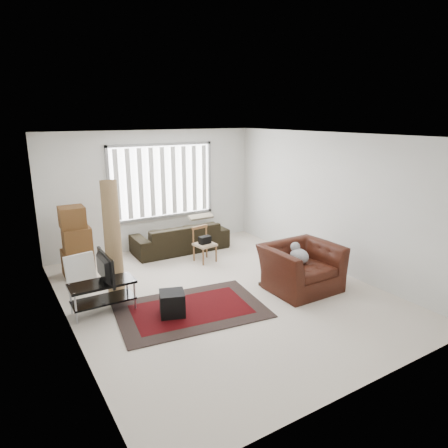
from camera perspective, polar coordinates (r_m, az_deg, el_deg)
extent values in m
plane|color=beige|center=(7.10, -0.34, -9.77)|extent=(6.00, 6.00, 0.00)
cube|color=white|center=(6.44, -0.38, 12.56)|extent=(5.00, 6.00, 0.02)
cube|color=silver|center=(9.28, -9.99, 4.75)|extent=(5.00, 0.02, 2.70)
cube|color=silver|center=(4.48, 20.05, -7.36)|extent=(5.00, 0.02, 2.70)
cube|color=silver|center=(5.81, -22.00, -2.40)|extent=(0.02, 6.00, 2.70)
cube|color=silver|center=(8.18, 14.84, 3.08)|extent=(0.02, 6.00, 2.70)
cube|color=white|center=(9.31, -8.85, 6.08)|extent=(2.40, 0.01, 1.60)
cube|color=gray|center=(9.29, -8.80, 6.06)|extent=(2.52, 0.06, 1.72)
cube|color=white|center=(9.25, -8.70, 6.03)|extent=(2.40, 0.02, 1.55)
cube|color=black|center=(6.53, -4.75, -12.09)|extent=(2.47, 1.82, 0.02)
cube|color=#400508|center=(6.52, -4.75, -12.00)|extent=(1.94, 1.28, 0.00)
cube|color=black|center=(6.55, -17.05, -8.13)|extent=(1.00, 0.45, 0.04)
cube|color=black|center=(6.66, -16.86, -10.34)|extent=(0.96, 0.42, 0.03)
cylinder|color=#B2B2B7|center=(6.39, -20.39, -11.29)|extent=(0.03, 0.03, 0.50)
cylinder|color=#B2B2B7|center=(6.58, -12.64, -9.88)|extent=(0.03, 0.03, 0.50)
cylinder|color=#B2B2B7|center=(6.73, -21.05, -9.98)|extent=(0.03, 0.03, 0.50)
cylinder|color=#B2B2B7|center=(6.91, -13.68, -8.69)|extent=(0.03, 0.03, 0.50)
imported|color=black|center=(6.45, -17.22, -6.08)|extent=(0.10, 0.81, 0.46)
cube|color=black|center=(6.32, -7.41, -11.18)|extent=(0.47, 0.47, 0.37)
cube|color=brown|center=(8.27, -20.14, -5.17)|extent=(0.57, 0.52, 0.50)
cube|color=brown|center=(8.10, -20.26, -2.04)|extent=(0.52, 0.47, 0.45)
cube|color=brown|center=(8.03, -20.89, 0.92)|extent=(0.47, 0.47, 0.40)
cube|color=silver|center=(7.52, -19.78, -6.52)|extent=(0.54, 0.26, 0.66)
cylinder|color=olive|center=(7.18, -15.64, -1.70)|extent=(0.46, 0.78, 1.96)
imported|color=black|center=(9.15, -6.27, -1.29)|extent=(2.18, 0.98, 0.83)
cube|color=#967F62|center=(8.43, -2.75, -2.95)|extent=(0.45, 0.45, 0.04)
cylinder|color=brown|center=(8.27, -2.99, -4.69)|extent=(0.04, 0.04, 0.37)
cylinder|color=brown|center=(8.46, -1.13, -4.21)|extent=(0.04, 0.04, 0.37)
cylinder|color=brown|center=(8.53, -4.32, -4.08)|extent=(0.04, 0.04, 0.37)
cylinder|color=brown|center=(8.71, -2.49, -3.63)|extent=(0.04, 0.04, 0.37)
cube|color=brown|center=(8.47, -3.49, -0.45)|extent=(0.38, 0.09, 0.06)
cube|color=brown|center=(8.42, -4.41, -1.67)|extent=(0.04, 0.04, 0.37)
cube|color=brown|center=(8.61, -2.56, -1.27)|extent=(0.04, 0.04, 0.37)
cube|color=black|center=(8.40, -2.76, -2.29)|extent=(0.26, 0.17, 0.16)
imported|color=#36130B|center=(7.21, 10.96, -5.68)|extent=(1.25, 1.09, 0.92)
ellipsoid|color=#59595B|center=(7.16, 11.02, -4.66)|extent=(0.25, 0.33, 0.23)
sphere|color=#59595B|center=(7.24, 10.16, -3.23)|extent=(0.17, 0.17, 0.17)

